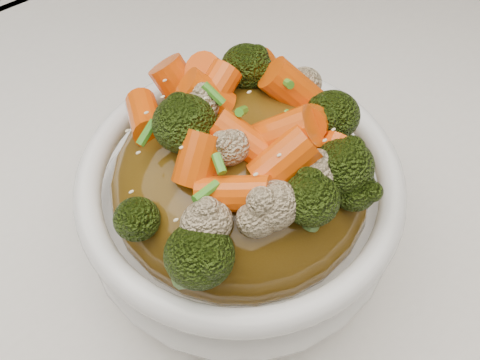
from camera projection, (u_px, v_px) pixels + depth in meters
tablecloth at (178, 260)px, 0.49m from camera, size 1.20×0.80×0.04m
bowl at (240, 207)px, 0.44m from camera, size 0.31×0.31×0.09m
sauce_base at (240, 183)px, 0.41m from camera, size 0.24×0.24×0.10m
carrots at (240, 119)px, 0.36m from camera, size 0.24×0.24×0.06m
broccoli at (240, 121)px, 0.36m from camera, size 0.24×0.24×0.05m
cauliflower at (240, 123)px, 0.36m from camera, size 0.24×0.24×0.04m
scallions at (240, 118)px, 0.36m from camera, size 0.18×0.18×0.02m
sesame_seeds at (240, 118)px, 0.36m from camera, size 0.22×0.22×0.01m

